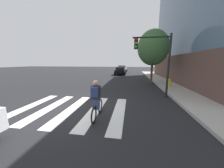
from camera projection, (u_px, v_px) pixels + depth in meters
ground_plane at (76, 109)px, 6.04m from camera, size 120.00×120.00×0.00m
crosswalk_stripes at (72, 109)px, 6.08m from camera, size 5.48×4.08×0.01m
sedan_mid at (120, 71)px, 22.92m from camera, size 2.12×4.48×1.55m
sedan_far at (122, 69)px, 29.40m from camera, size 2.46×4.85×1.64m
cyclist at (96, 100)px, 4.89m from camera, size 0.36×1.71×1.69m
traffic_light_near at (156, 55)px, 7.66m from camera, size 2.47×0.28×4.20m
fire_hydrant at (169, 83)px, 10.86m from camera, size 0.33×0.22×0.78m
street_tree_near at (153, 48)px, 12.46m from camera, size 3.28×3.28×5.83m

